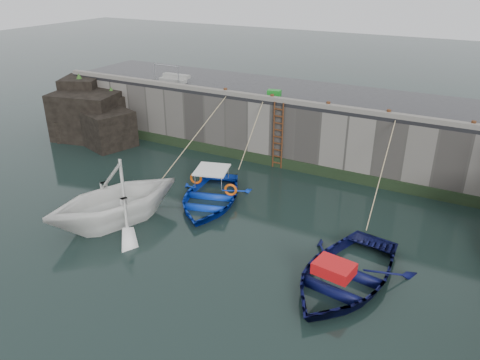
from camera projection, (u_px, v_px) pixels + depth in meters
The scene contains 20 objects.
ground at pixel (199, 297), 13.71m from camera, with size 120.00×120.00×0.00m, color black.
quay_back at pixel (336, 129), 23.06m from camera, with size 30.00×5.00×3.00m, color slate.
road_back at pixel (339, 98), 22.40m from camera, with size 30.00×5.00×0.16m, color black.
kerb_back at pixel (323, 106), 20.45m from camera, with size 30.00×0.30×0.20m, color slate.
algae_back at pixel (317, 170), 21.56m from camera, with size 30.00×0.08×0.50m, color black.
rock_outcrop at pixel (93, 115), 26.05m from camera, with size 5.85×4.24×3.41m.
ladder at pixel (278, 136), 21.83m from camera, with size 0.51×0.08×3.20m.
boat_near_white at pixel (117, 222), 17.69m from camera, with size 4.49×5.20×2.74m, color white.
boat_near_white_rope at pixel (193, 174), 21.80m from camera, with size 0.04×5.90×3.10m, color tan, non-canonical shape.
boat_near_blue at pixel (209, 202), 19.20m from camera, with size 3.29×4.61×0.95m, color #0C34BC.
boat_near_blue_rope at pixel (250, 171), 22.08m from camera, with size 0.04×3.41×3.10m, color tan, non-canonical shape.
boat_near_navy at pixel (343, 281), 14.38m from camera, with size 3.64×5.10×1.06m, color #090C38.
boat_near_navy_rope at pixel (381, 214), 18.28m from camera, with size 0.04×5.42×3.10m, color tan, non-canonical shape.
fish_crate at pixel (274, 93), 22.27m from camera, with size 0.63×0.37×0.30m, color #177F1F.
railing at pixel (174, 78), 25.07m from camera, with size 1.60×1.05×1.00m.
bollard_a at pixel (225, 91), 22.68m from camera, with size 0.18×0.18×0.28m, color #3F1E0F.
bollard_b at pixel (272, 97), 21.60m from camera, with size 0.18×0.18×0.28m, color #3F1E0F.
bollard_c at pixel (328, 105), 20.43m from camera, with size 0.18×0.18×0.28m, color #3F1E0F.
bollard_d at pixel (389, 113), 19.30m from camera, with size 0.18×0.18×0.28m, color #3F1E0F.
bollard_e at pixel (473, 124), 17.91m from camera, with size 0.18×0.18×0.28m, color #3F1E0F.
Camera 1 is at (6.31, -9.11, 8.85)m, focal length 35.00 mm.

